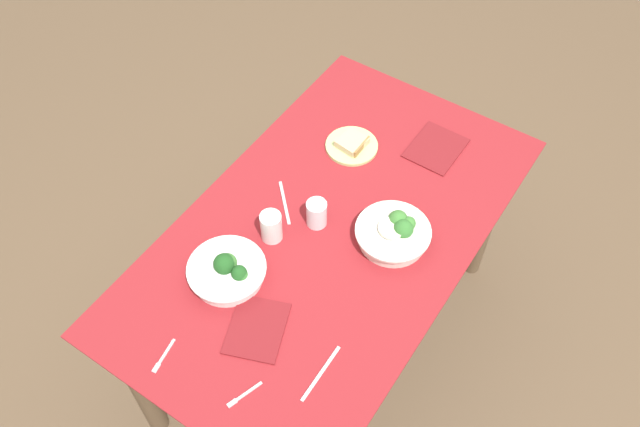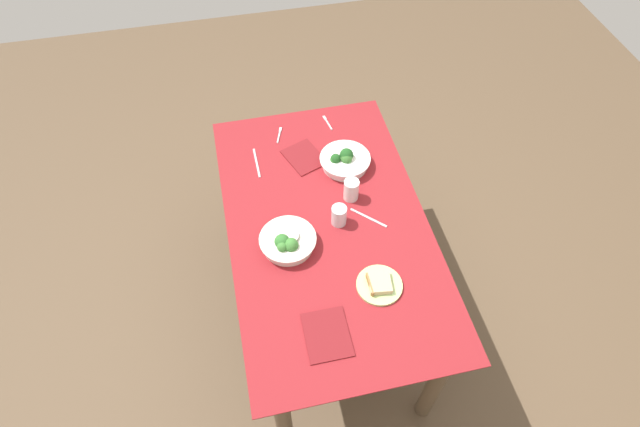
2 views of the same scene
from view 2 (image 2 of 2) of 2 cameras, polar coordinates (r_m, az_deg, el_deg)
ground_plane at (r=2.87m, az=0.67°, el=-10.24°), size 6.00×6.00×0.00m
dining_table at (r=2.32m, az=0.82°, el=-2.92°), size 1.49×0.86×0.76m
broccoli_bowl_far at (r=2.42m, az=2.77°, el=5.94°), size 0.24×0.24×0.10m
broccoli_bowl_near at (r=2.13m, az=-3.64°, el=-3.19°), size 0.24×0.24×0.09m
bread_side_plate at (r=2.05m, az=6.63°, el=-7.86°), size 0.18×0.18×0.04m
water_glass_center at (r=2.19m, az=2.15°, el=-0.28°), size 0.07×0.07×0.09m
water_glass_side at (r=2.28m, az=3.51°, el=2.67°), size 0.07×0.07×0.10m
fork_by_far_bowl at (r=2.60m, az=-4.56°, el=8.80°), size 0.11×0.05×0.00m
fork_by_near_bowl at (r=2.65m, az=0.81°, el=10.16°), size 0.11×0.03×0.00m
table_knife_left at (r=2.25m, az=5.43°, el=-0.48°), size 0.14×0.14×0.00m
table_knife_right at (r=2.47m, az=-7.09°, el=5.64°), size 0.19×0.01×0.00m
napkin_folded_upper at (r=2.48m, az=-1.77°, el=6.32°), size 0.24×0.22×0.01m
napkin_folded_lower at (r=1.95m, az=0.78°, el=-13.37°), size 0.21×0.17×0.01m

